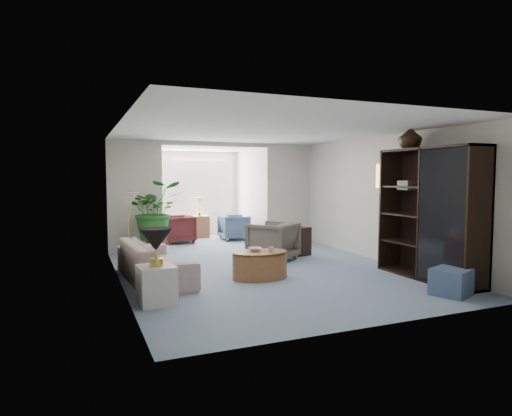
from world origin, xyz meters
name	(u,v)px	position (x,y,z in m)	size (l,w,h in m)	color
floor	(269,272)	(0.00, 0.00, 0.00)	(6.00, 6.00, 0.00)	#8696B1
sunroom_floor	(205,241)	(0.00, 4.10, 0.00)	(2.60, 2.60, 0.00)	#8696B1
back_pier_left	(135,196)	(-1.90, 3.00, 1.25)	(1.20, 0.12, 2.50)	beige
back_pier_right	(289,194)	(1.90, 3.00, 1.25)	(1.20, 0.12, 2.50)	beige
back_header	(217,144)	(0.00, 3.00, 2.45)	(2.60, 0.12, 0.10)	beige
window_pane	(194,187)	(0.00, 5.18, 1.40)	(2.20, 0.02, 1.50)	white
window_blinds	(194,187)	(0.00, 5.15, 1.40)	(2.20, 0.02, 1.50)	white
framed_picture	(387,176)	(2.46, -0.10, 1.70)	(0.04, 0.50, 0.40)	#C0B299
sofa	(155,261)	(-1.96, 0.19, 0.32)	(2.16, 0.85, 0.63)	beige
end_table	(157,285)	(-2.16, -1.16, 0.26)	(0.47, 0.47, 0.51)	silver
table_lamp	(156,240)	(-2.16, -1.16, 0.86)	(0.44, 0.44, 0.30)	black
floor_lamp	(128,200)	(-2.22, 1.45, 1.25)	(0.36, 0.36, 0.28)	beige
coffee_table	(260,265)	(-0.33, -0.36, 0.23)	(0.95, 0.95, 0.45)	#956336
coffee_bowl	(255,249)	(-0.38, -0.26, 0.48)	(0.22, 0.22, 0.05)	silver
coffee_cup	(271,249)	(-0.18, -0.46, 0.49)	(0.09, 0.09, 0.09)	beige
wingback_chair	(273,241)	(0.53, 0.99, 0.39)	(0.83, 0.86, 0.78)	#635A4E
side_table_dark	(297,241)	(1.23, 1.29, 0.30)	(0.50, 0.40, 0.61)	black
entertainment_cabinet	(430,214)	(2.23, -1.46, 1.08)	(0.52, 1.95, 2.16)	black
cabinet_urn	(410,137)	(2.23, -0.96, 2.37)	(0.39, 0.39, 0.41)	black
ottoman	(451,282)	(1.80, -2.34, 0.19)	(0.47, 0.47, 0.38)	#4A5B7F
plant_pot	(156,247)	(-1.54, 2.59, 0.16)	(0.40, 0.40, 0.32)	maroon
house_plant	(155,210)	(-1.54, 2.59, 0.96)	(1.15, 1.00, 1.28)	#276322
sunroom_chair_blue	(234,227)	(0.78, 4.00, 0.33)	(0.71, 0.73, 0.66)	#4A5B7F
sunroom_chair_maroon	(179,229)	(-0.72, 4.00, 0.35)	(0.75, 0.77, 0.70)	#511C1B
sunroom_table	(199,227)	(0.03, 4.75, 0.30)	(0.49, 0.38, 0.60)	#956336
shelf_clutter	(429,195)	(2.18, -1.49, 1.39)	(0.30, 1.06, 0.61)	#585452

